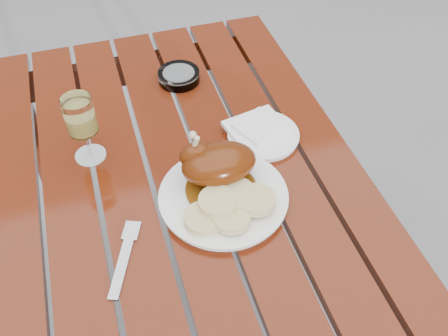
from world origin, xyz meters
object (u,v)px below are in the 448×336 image
(wine_glass, at_px, (83,129))
(dinner_plate, at_px, (223,197))
(side_plate, at_px, (263,135))
(table, at_px, (188,273))
(ashtray, at_px, (179,76))

(wine_glass, bearing_deg, dinner_plate, -40.55)
(dinner_plate, bearing_deg, side_plate, 46.50)
(dinner_plate, xyz_separation_m, wine_glass, (-0.25, 0.21, 0.07))
(dinner_plate, distance_m, wine_glass, 0.34)
(side_plate, bearing_deg, table, -161.13)
(wine_glass, height_order, ashtray, wine_glass)
(table, xyz_separation_m, dinner_plate, (0.08, -0.08, 0.38))
(wine_glass, bearing_deg, side_plate, -8.68)
(dinner_plate, relative_size, wine_glass, 1.65)
(side_plate, distance_m, ashtray, 0.31)
(dinner_plate, height_order, wine_glass, wine_glass)
(wine_glass, relative_size, side_plate, 0.97)
(table, height_order, side_plate, side_plate)
(table, xyz_separation_m, ashtray, (0.09, 0.35, 0.39))
(side_plate, xyz_separation_m, ashtray, (-0.14, 0.27, 0.01))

